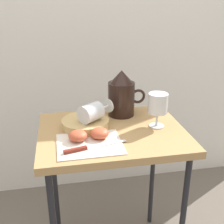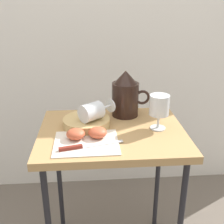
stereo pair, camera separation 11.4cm
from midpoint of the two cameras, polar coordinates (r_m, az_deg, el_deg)
curtain_drape at (r=1.73m, az=0.23°, el=13.37°), size 2.40×0.03×1.90m
table at (r=1.20m, az=2.73°, el=-6.68°), size 0.60×0.47×0.71m
linen_napkin at (r=1.07m, az=-2.11°, el=-6.25°), size 0.24×0.20×0.00m
basket_tray at (r=1.20m, az=-2.43°, el=-2.11°), size 0.20×0.20×0.03m
pitcher at (r=1.29m, az=5.24°, el=2.83°), size 0.17×0.12×0.21m
wine_glass_upright at (r=1.17m, az=12.24°, el=0.90°), size 0.08×0.08×0.15m
wine_glass_tipped_near at (r=1.16m, az=-1.18°, el=0.04°), size 0.16×0.15×0.07m
apple_half_left at (r=1.09m, az=-4.32°, el=-4.49°), size 0.07×0.07×0.04m
apple_half_right at (r=1.10m, az=0.07°, el=-4.19°), size 0.07×0.07×0.04m
knife at (r=1.03m, az=-2.88°, el=-6.99°), size 0.24×0.07×0.01m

